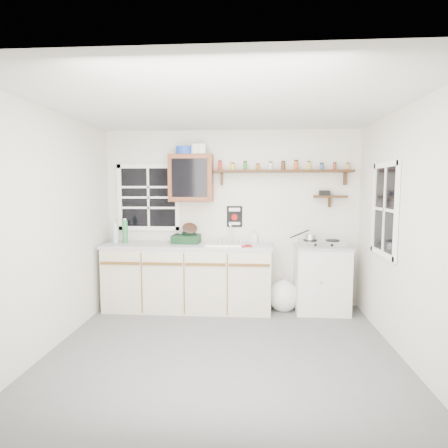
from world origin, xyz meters
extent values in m
cube|color=#5A5B5D|center=(0.00, 0.00, -0.01)|extent=(3.60, 3.20, 0.02)
cube|color=silver|center=(0.00, 0.00, 2.51)|extent=(3.60, 3.20, 0.02)
cube|color=beige|center=(-1.81, 0.00, 1.25)|extent=(0.02, 3.20, 2.50)
cube|color=beige|center=(1.81, 0.00, 1.25)|extent=(0.02, 3.20, 2.50)
cube|color=beige|center=(0.00, 1.61, 1.25)|extent=(3.60, 0.02, 2.50)
cube|color=beige|center=(0.00, -1.61, 1.25)|extent=(3.60, 0.02, 2.50)
cube|color=beige|center=(-0.58, 1.30, 0.44)|extent=(2.27, 0.60, 0.88)
cube|color=#A3A5AB|center=(-0.58, 1.30, 0.90)|extent=(2.31, 0.62, 0.04)
cube|color=brown|center=(-1.44, 0.99, 0.70)|extent=(0.53, 0.02, 0.03)
cube|color=brown|center=(-0.87, 0.99, 0.70)|extent=(0.53, 0.02, 0.03)
cube|color=brown|center=(-0.30, 0.99, 0.70)|extent=(0.53, 0.02, 0.03)
cube|color=brown|center=(0.27, 0.99, 0.70)|extent=(0.53, 0.02, 0.03)
cube|color=silver|center=(1.25, 1.33, 0.44)|extent=(0.70, 0.55, 0.88)
cube|color=#A3A5AB|center=(1.25, 1.33, 0.90)|extent=(0.73, 0.57, 0.03)
cube|color=#BBBBC0|center=(-0.05, 1.30, 0.93)|extent=(0.52, 0.44, 0.03)
cylinder|color=#BBBBC0|center=(0.00, 1.46, 1.06)|extent=(0.02, 0.02, 0.28)
cylinder|color=#BBBBC0|center=(0.00, 1.40, 1.19)|extent=(0.02, 0.14, 0.02)
cube|color=brown|center=(-0.55, 1.45, 1.82)|extent=(0.60, 0.30, 0.65)
cube|color=black|center=(-0.55, 1.29, 1.82)|extent=(0.48, 0.02, 0.52)
cylinder|color=#193CA6|center=(-0.64, 1.45, 2.21)|extent=(0.24, 0.24, 0.11)
cube|color=silver|center=(-0.43, 1.45, 2.22)|extent=(0.18, 0.15, 0.14)
cylinder|color=silver|center=(-0.48, 1.40, 2.20)|extent=(0.12, 0.12, 0.10)
cube|color=black|center=(0.73, 1.51, 1.92)|extent=(1.91, 0.18, 0.04)
cube|color=black|center=(-0.13, 1.55, 1.82)|extent=(0.03, 0.10, 0.18)
cube|color=black|center=(1.58, 1.55, 1.82)|extent=(0.03, 0.10, 0.18)
cylinder|color=red|center=(-0.15, 1.51, 2.00)|extent=(0.05, 0.05, 0.12)
cylinder|color=black|center=(-0.15, 1.51, 2.06)|extent=(0.05, 0.05, 0.02)
cylinder|color=gold|center=(0.02, 1.51, 1.98)|extent=(0.06, 0.06, 0.09)
cylinder|color=black|center=(0.02, 1.51, 2.03)|extent=(0.05, 0.05, 0.02)
cylinder|color=#267226|center=(0.20, 1.51, 1.99)|extent=(0.05, 0.05, 0.11)
cylinder|color=black|center=(0.20, 1.51, 2.05)|extent=(0.05, 0.05, 0.02)
cylinder|color=#99591E|center=(0.38, 1.51, 1.97)|extent=(0.05, 0.05, 0.07)
cylinder|color=black|center=(0.38, 1.51, 2.02)|extent=(0.05, 0.05, 0.02)
cylinder|color=silver|center=(0.55, 1.51, 1.99)|extent=(0.05, 0.05, 0.10)
cylinder|color=black|center=(0.55, 1.51, 2.04)|extent=(0.05, 0.05, 0.02)
cylinder|color=#4C2614|center=(0.73, 1.51, 1.99)|extent=(0.06, 0.06, 0.11)
cylinder|color=black|center=(0.73, 1.51, 2.05)|extent=(0.05, 0.05, 0.02)
cylinder|color=#B24C19|center=(0.90, 1.51, 2.00)|extent=(0.06, 0.06, 0.12)
cylinder|color=black|center=(0.90, 1.51, 2.06)|extent=(0.05, 0.05, 0.02)
cylinder|color=gold|center=(1.07, 1.51, 1.99)|extent=(0.05, 0.05, 0.10)
cylinder|color=black|center=(1.07, 1.51, 2.05)|extent=(0.04, 0.04, 0.02)
cylinder|color=#334C8C|center=(1.25, 1.51, 1.98)|extent=(0.05, 0.05, 0.08)
cylinder|color=black|center=(1.25, 1.51, 2.03)|extent=(0.05, 0.05, 0.02)
cylinder|color=maroon|center=(1.43, 1.51, 1.98)|extent=(0.05, 0.05, 0.09)
cylinder|color=black|center=(1.43, 1.51, 2.03)|extent=(0.04, 0.04, 0.02)
cylinder|color=#BF8C3F|center=(1.60, 1.51, 1.98)|extent=(0.05, 0.05, 0.08)
cylinder|color=black|center=(1.60, 1.51, 2.02)|extent=(0.04, 0.04, 0.02)
cube|color=black|center=(1.38, 1.52, 1.57)|extent=(0.45, 0.15, 0.03)
cube|color=black|center=(1.38, 1.56, 1.49)|extent=(0.03, 0.08, 0.14)
cube|color=black|center=(1.30, 1.52, 1.62)|extent=(0.14, 0.10, 0.07)
cube|color=black|center=(0.05, 1.59, 1.28)|extent=(0.22, 0.01, 0.30)
cube|color=white|center=(0.05, 1.58, 1.38)|extent=(0.16, 0.00, 0.05)
cylinder|color=#A50C0C|center=(0.05, 1.58, 1.27)|extent=(0.09, 0.01, 0.09)
cube|color=white|center=(0.05, 1.58, 1.18)|extent=(0.16, 0.00, 0.04)
cube|color=black|center=(-1.20, 1.59, 1.55)|extent=(0.85, 0.02, 0.90)
cube|color=white|center=(-1.20, 1.59, 1.55)|extent=(0.93, 0.03, 0.98)
cube|color=black|center=(1.79, 0.55, 1.45)|extent=(0.02, 0.70, 1.00)
cube|color=white|center=(1.79, 0.55, 1.45)|extent=(0.03, 0.78, 1.08)
cylinder|color=#A4B8C1|center=(-1.60, 1.30, 1.05)|extent=(0.08, 0.08, 0.26)
cylinder|color=silver|center=(-1.60, 1.30, 1.19)|extent=(0.05, 0.05, 0.03)
cylinder|color=#297B3B|center=(-1.48, 1.35, 1.08)|extent=(0.08, 0.08, 0.31)
cylinder|color=silver|center=(-1.48, 1.35, 1.25)|extent=(0.04, 0.04, 0.03)
cube|color=black|center=(-0.62, 1.38, 0.98)|extent=(0.39, 0.30, 0.11)
cylinder|color=#BBBBC0|center=(-0.57, 1.38, 1.09)|extent=(0.27, 0.29, 0.23)
imported|color=white|center=(0.34, 1.52, 1.01)|extent=(0.09, 0.09, 0.17)
cube|color=maroon|center=(0.22, 1.12, 0.93)|extent=(0.16, 0.15, 0.02)
cube|color=#BBBBC0|center=(1.23, 1.31, 0.95)|extent=(0.60, 0.33, 0.07)
cylinder|color=black|center=(1.08, 1.31, 0.99)|extent=(0.18, 0.18, 0.01)
cylinder|color=black|center=(1.38, 1.31, 0.99)|extent=(0.18, 0.18, 0.01)
cylinder|color=#BBBBC0|center=(1.08, 1.31, 1.03)|extent=(0.14, 0.14, 0.09)
cylinder|color=black|center=(0.95, 1.37, 1.06)|extent=(0.26, 0.12, 0.14)
ellipsoid|color=silver|center=(0.74, 1.33, 0.20)|extent=(0.42, 0.38, 0.44)
cone|color=silver|center=(0.76, 1.33, 0.40)|extent=(0.12, 0.12, 0.12)
camera|label=1|loc=(0.27, -3.76, 1.71)|focal=30.00mm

